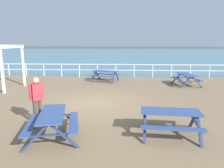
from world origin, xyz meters
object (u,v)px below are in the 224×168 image
object	(u,v)px
visitor	(37,97)
picnic_table_mid_centre	(105,73)
picnic_table_far_left	(52,119)
picnic_table_far_right	(170,117)
picnic_table_near_left	(186,77)

from	to	relation	value
visitor	picnic_table_mid_centre	bearing A→B (deg)	-53.86
picnic_table_far_left	visitor	world-z (taller)	visitor
picnic_table_mid_centre	picnic_table_far_right	distance (m)	9.56
picnic_table_mid_centre	picnic_table_far_left	xyz separation A→B (m)	(-0.76, -9.54, 0.00)
picnic_table_near_left	picnic_table_mid_centre	distance (m)	5.70
picnic_table_near_left	picnic_table_far_left	xyz separation A→B (m)	(-6.30, -8.21, 0.00)
picnic_table_mid_centre	visitor	bearing A→B (deg)	-85.05
picnic_table_far_right	visitor	bearing A→B (deg)	175.76
picnic_table_mid_centre	visitor	xyz separation A→B (m)	(-1.67, -8.43, 0.36)
picnic_table_near_left	picnic_table_far_left	world-z (taller)	same
picnic_table_near_left	visitor	bearing A→B (deg)	126.62
picnic_table_mid_centre	picnic_table_far_right	size ratio (longest dim) A/B	1.12
picnic_table_near_left	picnic_table_mid_centre	xyz separation A→B (m)	(-5.54, 1.33, 0.00)
picnic_table_near_left	picnic_table_far_right	size ratio (longest dim) A/B	1.04
visitor	picnic_table_far_right	bearing A→B (deg)	-141.58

